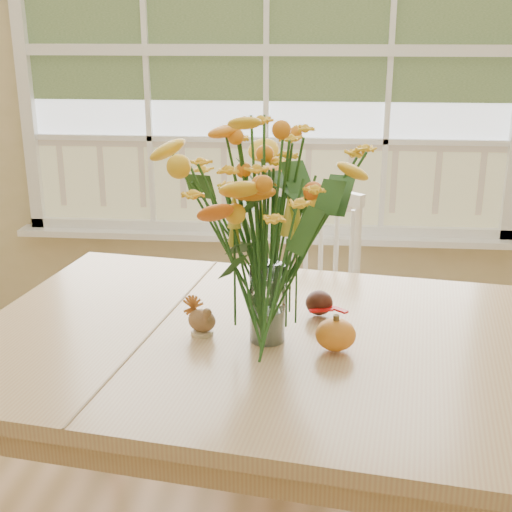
{
  "coord_description": "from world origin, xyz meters",
  "views": [
    {
      "loc": [
        0.25,
        -0.96,
        1.64
      ],
      "look_at": [
        0.09,
        0.78,
        1.06
      ],
      "focal_mm": 48.0,
      "sensor_mm": 36.0,
      "label": 1
    }
  ],
  "objects": [
    {
      "name": "wall_back",
      "position": [
        0.0,
        2.25,
        1.35
      ],
      "size": [
        4.0,
        0.02,
        2.7
      ],
      "primitive_type": "cube",
      "color": "#CBBA82",
      "rests_on": "floor"
    },
    {
      "name": "window",
      "position": [
        0.0,
        2.21,
        1.53
      ],
      "size": [
        2.42,
        0.12,
        1.74
      ],
      "color": "silver",
      "rests_on": "wall_back"
    },
    {
      "name": "dining_table",
      "position": [
        0.09,
        0.76,
        0.75
      ],
      "size": [
        1.71,
        1.34,
        0.84
      ],
      "rotation": [
        0.0,
        0.0,
        -0.15
      ],
      "color": "tan",
      "rests_on": "floor"
    },
    {
      "name": "windsor_chair",
      "position": [
        0.16,
        1.57,
        0.57
      ],
      "size": [
        0.62,
        0.6,
        1.03
      ],
      "rotation": [
        0.0,
        0.0,
        -0.4
      ],
      "color": "white",
      "rests_on": "floor"
    },
    {
      "name": "flower_vase",
      "position": [
        0.12,
        0.72,
        1.16
      ],
      "size": [
        0.45,
        0.45,
        0.53
      ],
      "color": "white",
      "rests_on": "dining_table"
    },
    {
      "name": "pumpkin",
      "position": [
        0.3,
        0.68,
        0.88
      ],
      "size": [
        0.11,
        0.11,
        0.08
      ],
      "primitive_type": "ellipsoid",
      "color": "orange",
      "rests_on": "dining_table"
    },
    {
      "name": "turkey_figurine",
      "position": [
        -0.06,
        0.75,
        0.88
      ],
      "size": [
        0.09,
        0.08,
        0.1
      ],
      "rotation": [
        0.0,
        0.0,
        -0.27
      ],
      "color": "#CCB78C",
      "rests_on": "dining_table"
    },
    {
      "name": "dark_gourd",
      "position": [
        0.26,
        0.9,
        0.88
      ],
      "size": [
        0.13,
        0.1,
        0.07
      ],
      "color": "#38160F",
      "rests_on": "dining_table"
    }
  ]
}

